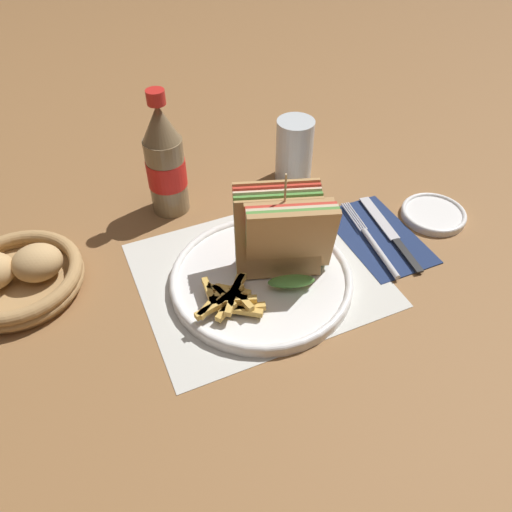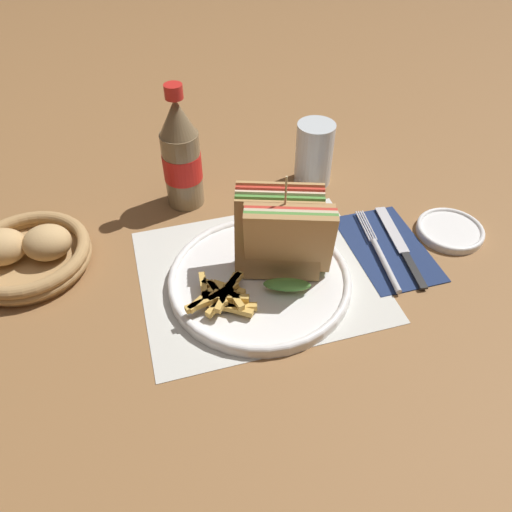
{
  "view_description": "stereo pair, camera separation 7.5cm",
  "coord_description": "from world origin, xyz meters",
  "px_view_note": "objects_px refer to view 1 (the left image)",
  "views": [
    {
      "loc": [
        -0.2,
        -0.5,
        0.55
      ],
      "look_at": [
        0.02,
        0.0,
        0.04
      ],
      "focal_mm": 35.0,
      "sensor_mm": 36.0,
      "label": 1
    },
    {
      "loc": [
        -0.13,
        -0.52,
        0.55
      ],
      "look_at": [
        0.02,
        0.0,
        0.04
      ],
      "focal_mm": 35.0,
      "sensor_mm": 36.0,
      "label": 2
    }
  ],
  "objects_px": {
    "plate_main": "(261,279)",
    "fork": "(374,245)",
    "glass_near": "(294,154)",
    "club_sandwich": "(283,235)",
    "side_saucer": "(434,214)",
    "coke_bottle_near": "(165,162)",
    "bread_basket": "(17,276)",
    "knife": "(390,233)"
  },
  "relations": [
    {
      "from": "coke_bottle_near",
      "to": "bread_basket",
      "type": "height_order",
      "value": "coke_bottle_near"
    },
    {
      "from": "plate_main",
      "to": "club_sandwich",
      "type": "relative_size",
      "value": 1.64
    },
    {
      "from": "plate_main",
      "to": "fork",
      "type": "distance_m",
      "value": 0.2
    },
    {
      "from": "knife",
      "to": "club_sandwich",
      "type": "bearing_deg",
      "value": -171.63
    },
    {
      "from": "coke_bottle_near",
      "to": "bread_basket",
      "type": "xyz_separation_m",
      "value": [
        -0.27,
        -0.1,
        -0.07
      ]
    },
    {
      "from": "bread_basket",
      "to": "fork",
      "type": "bearing_deg",
      "value": -14.94
    },
    {
      "from": "bread_basket",
      "to": "side_saucer",
      "type": "xyz_separation_m",
      "value": [
        0.68,
        -0.12,
        -0.02
      ]
    },
    {
      "from": "club_sandwich",
      "to": "glass_near",
      "type": "relative_size",
      "value": 1.41
    },
    {
      "from": "fork",
      "to": "glass_near",
      "type": "distance_m",
      "value": 0.24
    },
    {
      "from": "coke_bottle_near",
      "to": "bread_basket",
      "type": "distance_m",
      "value": 0.29
    },
    {
      "from": "glass_near",
      "to": "knife",
      "type": "bearing_deg",
      "value": -72.11
    },
    {
      "from": "coke_bottle_near",
      "to": "bread_basket",
      "type": "bearing_deg",
      "value": -159.98
    },
    {
      "from": "side_saucer",
      "to": "club_sandwich",
      "type": "bearing_deg",
      "value": -176.91
    },
    {
      "from": "fork",
      "to": "club_sandwich",
      "type": "bearing_deg",
      "value": -176.95
    },
    {
      "from": "plate_main",
      "to": "glass_near",
      "type": "distance_m",
      "value": 0.29
    },
    {
      "from": "fork",
      "to": "knife",
      "type": "distance_m",
      "value": 0.05
    },
    {
      "from": "glass_near",
      "to": "fork",
      "type": "bearing_deg",
      "value": -83.24
    },
    {
      "from": "knife",
      "to": "side_saucer",
      "type": "height_order",
      "value": "side_saucer"
    },
    {
      "from": "club_sandwich",
      "to": "side_saucer",
      "type": "height_order",
      "value": "club_sandwich"
    },
    {
      "from": "side_saucer",
      "to": "plate_main",
      "type": "bearing_deg",
      "value": -176.01
    },
    {
      "from": "glass_near",
      "to": "side_saucer",
      "type": "relative_size",
      "value": 1.07
    },
    {
      "from": "club_sandwich",
      "to": "bread_basket",
      "type": "bearing_deg",
      "value": 160.53
    },
    {
      "from": "knife",
      "to": "side_saucer",
      "type": "bearing_deg",
      "value": 13.53
    },
    {
      "from": "knife",
      "to": "glass_near",
      "type": "xyz_separation_m",
      "value": [
        -0.07,
        0.22,
        0.05
      ]
    },
    {
      "from": "plate_main",
      "to": "club_sandwich",
      "type": "xyz_separation_m",
      "value": [
        0.04,
        0.01,
        0.07
      ]
    },
    {
      "from": "coke_bottle_near",
      "to": "fork",
      "type": "bearing_deg",
      "value": -41.5
    },
    {
      "from": "plate_main",
      "to": "fork",
      "type": "relative_size",
      "value": 1.43
    },
    {
      "from": "plate_main",
      "to": "glass_near",
      "type": "relative_size",
      "value": 2.32
    },
    {
      "from": "glass_near",
      "to": "side_saucer",
      "type": "height_order",
      "value": "glass_near"
    },
    {
      "from": "fork",
      "to": "knife",
      "type": "relative_size",
      "value": 0.97
    },
    {
      "from": "glass_near",
      "to": "side_saucer",
      "type": "xyz_separation_m",
      "value": [
        0.17,
        -0.21,
        -0.04
      ]
    },
    {
      "from": "fork",
      "to": "side_saucer",
      "type": "distance_m",
      "value": 0.14
    },
    {
      "from": "fork",
      "to": "side_saucer",
      "type": "bearing_deg",
      "value": 17.98
    },
    {
      "from": "bread_basket",
      "to": "club_sandwich",
      "type": "bearing_deg",
      "value": -19.47
    },
    {
      "from": "club_sandwich",
      "to": "fork",
      "type": "relative_size",
      "value": 0.87
    },
    {
      "from": "coke_bottle_near",
      "to": "glass_near",
      "type": "height_order",
      "value": "coke_bottle_near"
    },
    {
      "from": "glass_near",
      "to": "bread_basket",
      "type": "height_order",
      "value": "glass_near"
    },
    {
      "from": "glass_near",
      "to": "bread_basket",
      "type": "relative_size",
      "value": 0.62
    },
    {
      "from": "coke_bottle_near",
      "to": "side_saucer",
      "type": "height_order",
      "value": "coke_bottle_near"
    },
    {
      "from": "plate_main",
      "to": "side_saucer",
      "type": "bearing_deg",
      "value": 3.99
    },
    {
      "from": "club_sandwich",
      "to": "side_saucer",
      "type": "distance_m",
      "value": 0.31
    },
    {
      "from": "fork",
      "to": "plate_main",
      "type": "bearing_deg",
      "value": -174.1
    }
  ]
}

